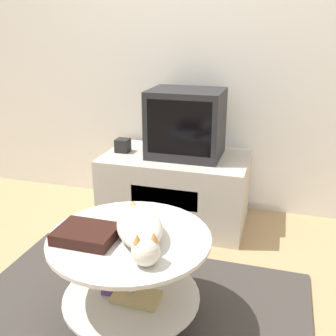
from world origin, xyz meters
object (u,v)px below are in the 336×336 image
Objects in this scene: tv at (186,123)px; cat at (140,229)px; speaker at (123,145)px; dvd_box at (86,234)px.

tv reaches higher than cat.
tv is 0.93× the size of cat.
tv is 5.23× the size of speaker.
cat is (0.09, -1.17, -0.19)m from tv.
cat reaches higher than dvd_box.
tv is at bearing 5.99° from speaker.
tv is 1.93× the size of dvd_box.
tv is at bearing 83.62° from dvd_box.
dvd_box is at bearing -104.77° from cat.
cat is (0.23, 0.05, 0.03)m from dvd_box.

